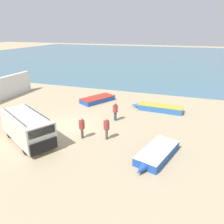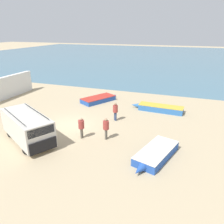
% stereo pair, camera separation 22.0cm
% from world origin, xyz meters
% --- Properties ---
extents(ground_plane, '(200.00, 200.00, 0.00)m').
position_xyz_m(ground_plane, '(0.00, 0.00, 0.00)').
color(ground_plane, tan).
extents(sea_water, '(120.00, 80.00, 0.01)m').
position_xyz_m(sea_water, '(0.00, 52.00, 0.00)').
color(sea_water, '#477084').
rests_on(sea_water, ground_plane).
extents(parked_van, '(5.51, 4.26, 2.19)m').
position_xyz_m(parked_van, '(-1.52, -3.41, 1.14)').
color(parked_van, beige).
rests_on(parked_van, ground_plane).
extents(fishing_rowboat_0, '(5.30, 1.51, 0.60)m').
position_xyz_m(fishing_rowboat_0, '(6.52, 6.10, 0.30)').
color(fishing_rowboat_0, '#2D66AD').
rests_on(fishing_rowboat_0, ground_plane).
extents(fishing_rowboat_1, '(2.56, 4.57, 0.57)m').
position_xyz_m(fishing_rowboat_1, '(7.62, -2.56, 0.29)').
color(fishing_rowboat_1, '#234CA3').
rests_on(fishing_rowboat_1, ground_plane).
extents(fishing_rowboat_2, '(3.38, 4.61, 0.53)m').
position_xyz_m(fishing_rowboat_2, '(-0.31, 6.93, 0.27)').
color(fishing_rowboat_2, '#234CA3').
rests_on(fishing_rowboat_2, ground_plane).
extents(fisherman_0, '(0.44, 0.44, 1.67)m').
position_xyz_m(fisherman_0, '(3.73, -1.23, 1.00)').
color(fisherman_0, '#5B564C').
rests_on(fisherman_0, ground_plane).
extents(fisherman_1, '(0.43, 0.43, 1.65)m').
position_xyz_m(fisherman_1, '(1.94, -1.68, 0.99)').
color(fisherman_1, '#5B564C').
rests_on(fisherman_1, ground_plane).
extents(fisherman_2, '(0.43, 0.43, 1.66)m').
position_xyz_m(fisherman_2, '(3.23, 2.34, 0.99)').
color(fisherman_2, navy).
rests_on(fisherman_2, ground_plane).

